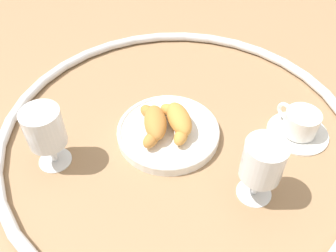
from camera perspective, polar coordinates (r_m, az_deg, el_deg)
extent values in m
plane|color=#997551|center=(0.81, 1.71, -1.17)|extent=(2.20, 2.20, 0.00)
torus|color=silver|center=(0.80, 1.73, -0.58)|extent=(0.80, 0.80, 0.02)
cylinder|color=white|center=(0.80, 0.00, -1.01)|extent=(0.23, 0.23, 0.02)
torus|color=white|center=(0.79, 0.00, -0.51)|extent=(0.23, 0.23, 0.01)
ellipsoid|color=#CC893D|center=(0.78, 2.00, 1.06)|extent=(0.10, 0.05, 0.04)
ellipsoid|color=#CC893D|center=(0.81, 0.17, 2.50)|extent=(0.05, 0.05, 0.03)
ellipsoid|color=#CC893D|center=(0.75, 2.02, -1.76)|extent=(0.05, 0.05, 0.03)
ellipsoid|color=#BC7A38|center=(0.77, -2.02, 0.59)|extent=(0.11, 0.07, 0.04)
ellipsoid|color=#BC7A38|center=(0.81, -3.18, 2.25)|extent=(0.05, 0.04, 0.03)
ellipsoid|color=#BC7A38|center=(0.75, -2.76, -2.22)|extent=(0.05, 0.05, 0.03)
cylinder|color=white|center=(0.86, 19.90, -0.91)|extent=(0.14, 0.14, 0.01)
cylinder|color=white|center=(0.84, 20.41, 0.53)|extent=(0.08, 0.08, 0.05)
cylinder|color=brown|center=(0.82, 20.79, 1.62)|extent=(0.07, 0.07, 0.01)
torus|color=white|center=(0.85, 18.09, 2.34)|extent=(0.04, 0.02, 0.04)
cylinder|color=white|center=(0.79, -17.46, -5.15)|extent=(0.07, 0.07, 0.01)
cylinder|color=white|center=(0.77, -17.94, -3.73)|extent=(0.01, 0.01, 0.05)
cylinder|color=white|center=(0.72, -19.12, -0.23)|extent=(0.08, 0.08, 0.08)
cylinder|color=yellow|center=(0.72, -19.08, -0.34)|extent=(0.07, 0.07, 0.07)
cylinder|color=white|center=(0.73, 13.47, -10.20)|extent=(0.07, 0.07, 0.01)
cylinder|color=white|center=(0.70, 13.89, -8.82)|extent=(0.01, 0.01, 0.05)
cylinder|color=white|center=(0.65, 14.91, -5.34)|extent=(0.08, 0.08, 0.08)
cylinder|color=yellow|center=(0.65, 14.85, -5.53)|extent=(0.07, 0.07, 0.07)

